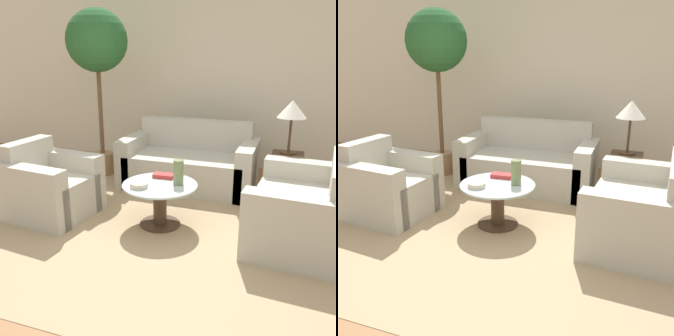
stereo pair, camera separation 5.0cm
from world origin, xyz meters
The scene contains 13 objects.
ground_plane centered at (0.00, 0.00, 0.00)m, with size 14.00×14.00×0.00m, color #8E603D.
wall_back centered at (0.00, 3.05, 1.30)m, with size 10.00×0.06×2.60m.
rug centered at (-0.10, 0.64, 0.00)m, with size 3.70×3.44×0.01m.
sofa_main centered at (-0.16, 1.94, 0.29)m, with size 1.75×0.89×0.85m.
armchair centered at (-1.35, 0.50, 0.29)m, with size 0.90×0.91×0.81m.
loveseat centered at (1.32, 0.78, 0.29)m, with size 0.94×1.34×0.83m.
coffee_table centered at (-0.10, 0.64, 0.29)m, with size 0.77×0.77×0.45m.
side_table centered at (1.08, 1.79, 0.29)m, with size 0.37×0.37×0.58m.
table_lamp centered at (1.08, 1.79, 1.09)m, with size 0.33×0.33×0.63m.
potted_plant centered at (-1.50, 1.97, 1.79)m, with size 0.83×0.83×2.30m.
vase centered at (0.08, 0.69, 0.58)m, with size 0.10×0.10×0.26m.
bowl centered at (-0.26, 0.48, 0.48)m, with size 0.18×0.18×0.05m.
book_stack centered at (-0.13, 0.85, 0.47)m, with size 0.23×0.13×0.04m.
Camera 1 is at (1.17, -2.70, 1.75)m, focal length 40.00 mm.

